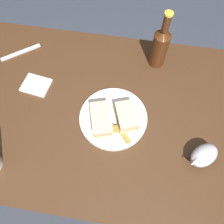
# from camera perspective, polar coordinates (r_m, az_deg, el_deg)

# --- Properties ---
(ground_plane) EXTENTS (6.00, 6.00, 0.00)m
(ground_plane) POSITION_cam_1_polar(r_m,az_deg,el_deg) (1.57, -0.19, -11.65)
(ground_plane) COLOR #333842
(dining_table) EXTENTS (1.24, 0.78, 0.72)m
(dining_table) POSITION_cam_1_polar(r_m,az_deg,el_deg) (1.22, -0.24, -7.45)
(dining_table) COLOR #422816
(dining_table) RESTS_ON ground
(plate) EXTENTS (0.26, 0.26, 0.02)m
(plate) POSITION_cam_1_polar(r_m,az_deg,el_deg) (0.86, 0.33, -1.51)
(plate) COLOR silver
(plate) RESTS_ON dining_table
(sandwich_half_left) EXTENTS (0.10, 0.14, 0.06)m
(sandwich_half_left) POSITION_cam_1_polar(r_m,az_deg,el_deg) (0.82, -2.69, -2.04)
(sandwich_half_left) COLOR beige
(sandwich_half_left) RESTS_ON plate
(sandwich_half_right) EXTENTS (0.10, 0.12, 0.06)m
(sandwich_half_right) POSITION_cam_1_polar(r_m,az_deg,el_deg) (0.83, 3.75, -1.26)
(sandwich_half_right) COLOR beige
(sandwich_half_right) RESTS_ON plate
(potato_wedge_front) EXTENTS (0.05, 0.03, 0.02)m
(potato_wedge_front) POSITION_cam_1_polar(r_m,az_deg,el_deg) (0.83, 0.36, -4.31)
(potato_wedge_front) COLOR #B77F33
(potato_wedge_front) RESTS_ON plate
(potato_wedge_middle) EXTENTS (0.05, 0.05, 0.01)m
(potato_wedge_middle) POSITION_cam_1_polar(r_m,az_deg,el_deg) (0.82, 3.23, -6.12)
(potato_wedge_middle) COLOR #B77F33
(potato_wedge_middle) RESTS_ON plate
(potato_wedge_back) EXTENTS (0.05, 0.05, 0.02)m
(potato_wedge_back) POSITION_cam_1_polar(r_m,az_deg,el_deg) (0.83, -1.62, -3.91)
(potato_wedge_back) COLOR #B77F33
(potato_wedge_back) RESTS_ON plate
(potato_wedge_left_edge) EXTENTS (0.04, 0.03, 0.02)m
(potato_wedge_left_edge) POSITION_cam_1_polar(r_m,az_deg,el_deg) (0.84, 4.26, -3.17)
(potato_wedge_left_edge) COLOR #AD702D
(potato_wedge_left_edge) RESTS_ON plate
(potato_wedge_right_edge) EXTENTS (0.06, 0.04, 0.02)m
(potato_wedge_right_edge) POSITION_cam_1_polar(r_m,az_deg,el_deg) (0.83, -1.08, -3.26)
(potato_wedge_right_edge) COLOR #AD702D
(potato_wedge_right_edge) RESTS_ON plate
(gravy_boat) EXTENTS (0.12, 0.12, 0.07)m
(gravy_boat) POSITION_cam_1_polar(r_m,az_deg,el_deg) (0.84, 22.02, -10.10)
(gravy_boat) COLOR #B7B7BC
(gravy_boat) RESTS_ON dining_table
(cider_bottle) EXTENTS (0.07, 0.07, 0.26)m
(cider_bottle) POSITION_cam_1_polar(r_m,az_deg,el_deg) (0.96, 11.99, 15.86)
(cider_bottle) COLOR #47230F
(cider_bottle) RESTS_ON dining_table
(napkin) EXTENTS (0.12, 0.10, 0.01)m
(napkin) POSITION_cam_1_polar(r_m,az_deg,el_deg) (0.99, -18.52, 6.41)
(napkin) COLOR silver
(napkin) RESTS_ON dining_table
(fork) EXTENTS (0.15, 0.12, 0.01)m
(fork) POSITION_cam_1_polar(r_m,az_deg,el_deg) (1.12, -21.94, 13.74)
(fork) COLOR silver
(fork) RESTS_ON dining_table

